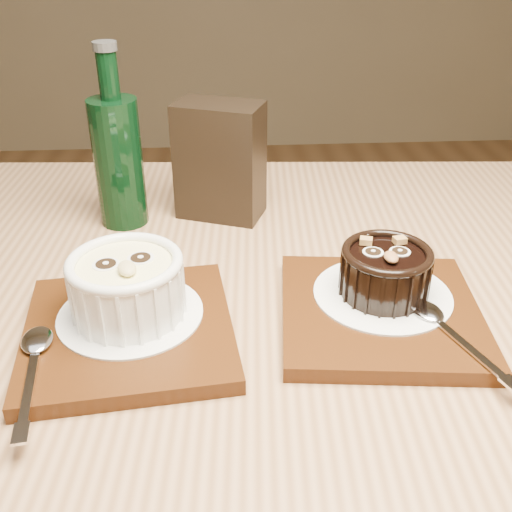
{
  "coord_description": "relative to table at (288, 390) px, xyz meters",
  "views": [
    {
      "loc": [
        0.14,
        -0.55,
        1.08
      ],
      "look_at": [
        0.17,
        -0.09,
        0.81
      ],
      "focal_mm": 42.0,
      "sensor_mm": 36.0,
      "label": 1
    }
  ],
  "objects": [
    {
      "name": "table",
      "position": [
        0.0,
        0.0,
        0.0
      ],
      "size": [
        1.25,
        0.87,
        0.75
      ],
      "rotation": [
        0.0,
        0.0,
        -0.06
      ],
      "color": "#8C613D",
      "rests_on": "ground"
    },
    {
      "name": "tray_left",
      "position": [
        -0.15,
        -0.02,
        0.1
      ],
      "size": [
        0.2,
        0.2,
        0.01
      ],
      "primitive_type": "cube",
      "rotation": [
        0.0,
        0.0,
        0.11
      ],
      "color": "#44210B",
      "rests_on": "table"
    },
    {
      "name": "doily_left",
      "position": [
        -0.15,
        -0.01,
        0.11
      ],
      "size": [
        0.13,
        0.13,
        0.0
      ],
      "primitive_type": "cylinder",
      "color": "white",
      "rests_on": "tray_left"
    },
    {
      "name": "ramekin_white",
      "position": [
        -0.15,
        -0.01,
        0.14
      ],
      "size": [
        0.1,
        0.1,
        0.06
      ],
      "rotation": [
        0.0,
        0.0,
        0.3
      ],
      "color": "white",
      "rests_on": "doily_left"
    },
    {
      "name": "spoon_left",
      "position": [
        -0.21,
        -0.08,
        0.11
      ],
      "size": [
        0.04,
        0.14,
        0.01
      ],
      "primitive_type": null,
      "rotation": [
        0.0,
        0.0,
        0.14
      ],
      "color": "silver",
      "rests_on": "tray_left"
    },
    {
      "name": "tray_right",
      "position": [
        0.08,
        -0.01,
        0.1
      ],
      "size": [
        0.2,
        0.2,
        0.01
      ],
      "primitive_type": "cube",
      "rotation": [
        0.0,
        0.0,
        -0.1
      ],
      "color": "#44210B",
      "rests_on": "table"
    },
    {
      "name": "doily_right",
      "position": [
        0.09,
        0.01,
        0.11
      ],
      "size": [
        0.13,
        0.13,
        0.0
      ],
      "primitive_type": "cylinder",
      "color": "white",
      "rests_on": "tray_right"
    },
    {
      "name": "ramekin_dark",
      "position": [
        0.09,
        0.01,
        0.13
      ],
      "size": [
        0.08,
        0.08,
        0.05
      ],
      "rotation": [
        0.0,
        0.0,
        -0.02
      ],
      "color": "black",
      "rests_on": "doily_right"
    },
    {
      "name": "spoon_right",
      "position": [
        0.13,
        -0.06,
        0.11
      ],
      "size": [
        0.07,
        0.13,
        0.01
      ],
      "primitive_type": null,
      "rotation": [
        0.0,
        0.0,
        0.35
      ],
      "color": "silver",
      "rests_on": "tray_right"
    },
    {
      "name": "condiment_stand",
      "position": [
        -0.06,
        0.23,
        0.16
      ],
      "size": [
        0.11,
        0.09,
        0.14
      ],
      "primitive_type": "cube",
      "rotation": [
        0.0,
        0.0,
        -0.36
      ],
      "color": "black",
      "rests_on": "table"
    },
    {
      "name": "green_bottle",
      "position": [
        -0.18,
        0.21,
        0.17
      ],
      "size": [
        0.06,
        0.06,
        0.21
      ],
      "color": "black",
      "rests_on": "table"
    }
  ]
}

